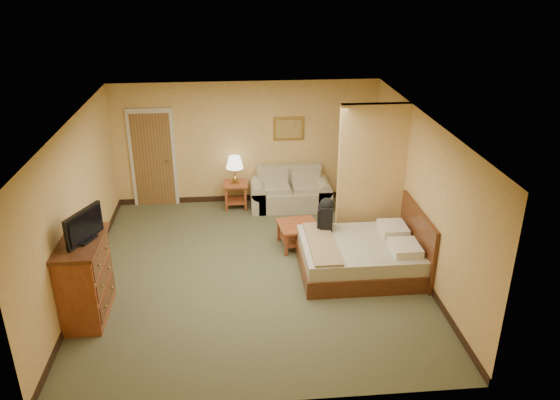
{
  "coord_description": "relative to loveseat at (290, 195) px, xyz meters",
  "views": [
    {
      "loc": [
        -0.3,
        -7.95,
        4.81
      ],
      "look_at": [
        0.49,
        0.6,
        1.03
      ],
      "focal_mm": 35.0,
      "sensor_mm": 36.0,
      "label": 1
    }
  ],
  "objects": [
    {
      "name": "tv",
      "position": [
        -3.26,
        -3.59,
        1.18
      ],
      "size": [
        0.36,
        0.71,
        0.46
      ],
      "rotation": [
        0.0,
        0.0,
        -0.42
      ],
      "color": "black",
      "rests_on": "dresser"
    },
    {
      "name": "door",
      "position": [
        -2.84,
        0.39,
        0.76
      ],
      "size": [
        0.94,
        0.16,
        2.1
      ],
      "color": "beige",
      "rests_on": "floor"
    },
    {
      "name": "backpack",
      "position": [
        0.39,
        -2.14,
        0.56
      ],
      "size": [
        0.27,
        0.36,
        0.57
      ],
      "rotation": [
        0.0,
        0.0,
        -0.18
      ],
      "color": "black",
      "rests_on": "bed"
    },
    {
      "name": "side_table",
      "position": [
        -1.15,
        0.08,
        0.09
      ],
      "size": [
        0.5,
        0.5,
        0.55
      ],
      "color": "brown",
      "rests_on": "floor"
    },
    {
      "name": "partition",
      "position": [
        1.26,
        -1.65,
        1.03
      ],
      "size": [
        1.2,
        0.15,
        2.6
      ],
      "primitive_type": "cube",
      "color": "#DDAF5E",
      "rests_on": "floor"
    },
    {
      "name": "table_lamp",
      "position": [
        -1.15,
        0.08,
        0.72
      ],
      "size": [
        0.36,
        0.36,
        0.59
      ],
      "color": "#AA8E3E",
      "rests_on": "side_table"
    },
    {
      "name": "wall_picture",
      "position": [
        0.0,
        0.4,
        1.33
      ],
      "size": [
        0.64,
        0.04,
        0.5
      ],
      "color": "#B78E3F",
      "rests_on": "back_wall"
    },
    {
      "name": "coffee_table",
      "position": [
        -0.05,
        -1.76,
        0.04
      ],
      "size": [
        0.78,
        0.78,
        0.44
      ],
      "rotation": [
        0.0,
        0.0,
        0.14
      ],
      "color": "brown",
      "rests_on": "floor"
    },
    {
      "name": "bed",
      "position": [
        0.93,
        -2.72,
        0.02
      ],
      "size": [
        1.98,
        1.68,
        1.09
      ],
      "color": "#4D2412",
      "rests_on": "floor"
    },
    {
      "name": "right_wall",
      "position": [
        1.86,
        -2.57,
        1.03
      ],
      "size": [
        0.02,
        6.0,
        2.6
      ],
      "primitive_type": "cube",
      "color": "#DDAF5E",
      "rests_on": "floor"
    },
    {
      "name": "back_wall",
      "position": [
        -0.89,
        0.43,
        1.03
      ],
      "size": [
        5.5,
        0.02,
        2.6
      ],
      "primitive_type": "cube",
      "color": "#DDAF5E",
      "rests_on": "floor"
    },
    {
      "name": "ceiling",
      "position": [
        -0.89,
        -2.57,
        2.33
      ],
      "size": [
        6.0,
        6.0,
        0.0
      ],
      "primitive_type": "plane",
      "rotation": [
        3.14,
        0.0,
        0.0
      ],
      "color": "white",
      "rests_on": "back_wall"
    },
    {
      "name": "loveseat",
      "position": [
        0.0,
        0.0,
        0.0
      ],
      "size": [
        1.67,
        0.78,
        0.84
      ],
      "color": "tan",
      "rests_on": "floor"
    },
    {
      "name": "floor",
      "position": [
        -0.89,
        -2.57,
        -0.27
      ],
      "size": [
        6.0,
        6.0,
        0.0
      ],
      "primitive_type": "plane",
      "color": "#515436",
      "rests_on": "ground"
    },
    {
      "name": "dresser",
      "position": [
        -3.36,
        -3.59,
        0.35
      ],
      "size": [
        0.61,
        1.16,
        1.24
      ],
      "color": "brown",
      "rests_on": "floor"
    },
    {
      "name": "left_wall",
      "position": [
        -3.64,
        -2.57,
        1.03
      ],
      "size": [
        0.02,
        6.0,
        2.6
      ],
      "primitive_type": "cube",
      "color": "#DDAF5E",
      "rests_on": "floor"
    },
    {
      "name": "baseboard",
      "position": [
        -0.89,
        0.42,
        -0.21
      ],
      "size": [
        5.5,
        0.02,
        0.12
      ],
      "primitive_type": "cube",
      "color": "black",
      "rests_on": "floor"
    }
  ]
}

